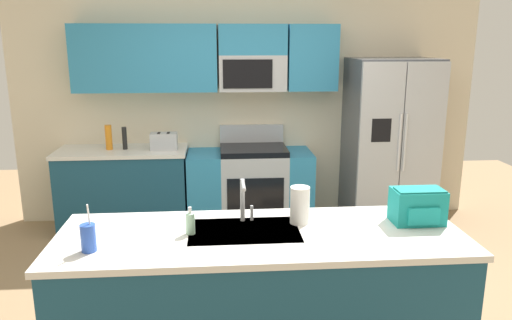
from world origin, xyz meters
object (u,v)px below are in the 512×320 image
Objects in this scene: paper_towel_roll at (300,205)px; pepper_mill at (125,138)px; refrigerator at (389,144)px; backpack at (418,205)px; bottle_orange at (109,137)px; drink_cup_blue at (88,238)px; soap_dispenser at (190,223)px; sink_faucet at (244,197)px; range_oven at (250,187)px; toaster at (164,141)px.

pepper_mill is at bearing 123.17° from paper_towel_roll.
backpack is at bearing -105.13° from refrigerator.
refrigerator is 7.02× the size of bottle_orange.
drink_cup_blue is (0.26, -2.63, -0.04)m from pepper_mill.
soap_dispenser is at bearing -169.58° from paper_towel_roll.
bottle_orange is at bearing 178.64° from refrigerator.
sink_faucet is 1.02× the size of drink_cup_blue.
paper_towel_roll reaches higher than range_oven.
refrigerator is 2.45m from toaster.
bottle_orange is (-0.17, 0.00, 0.01)m from pepper_mill.
soap_dispenser is (0.55, 0.21, -0.01)m from drink_cup_blue.
pepper_mill is at bearing 173.19° from toaster.
bottle_orange is at bearing 120.15° from sink_faucet.
range_oven is 4.25× the size of backpack.
backpack reaches higher than soap_dispenser.
range_oven is at bearing 77.77° from soap_dispenser.
bottle_orange is 2.84m from paper_towel_roll.
range_oven is 2.38m from paper_towel_roll.
paper_towel_roll is at bearing -85.94° from range_oven.
sink_faucet is at bearing -94.89° from range_oven.
toaster is 0.42m from pepper_mill.
toaster is 0.99× the size of sink_faucet.
range_oven is 4.82× the size of sink_faucet.
refrigerator reaches higher than range_oven.
drink_cup_blue is at bearing -80.77° from bottle_orange.
backpack is (2.25, -2.35, -0.00)m from pepper_mill.
bottle_orange reaches higher than paper_towel_roll.
backpack is (1.44, 0.07, 0.05)m from soap_dispenser.
sink_faucet is at bearing -59.85° from bottle_orange.
toaster is 2.41m from soap_dispenser.
pepper_mill reaches higher than toaster.
soap_dispenser is at bearing -80.58° from toaster.
drink_cup_blue is at bearing -135.50° from refrigerator.
bottle_orange is 3.38m from backpack.
sink_faucet is 1.17× the size of paper_towel_roll.
bottle_orange is at bearing 179.08° from pepper_mill.
pepper_mill is 0.91× the size of bottle_orange.
toaster is at bearing 86.54° from drink_cup_blue.
pepper_mill is at bearing 178.61° from refrigerator.
sink_faucet is (1.31, -2.26, 0.04)m from bottle_orange.
paper_towel_roll is (0.36, -0.04, -0.05)m from sink_faucet.
paper_towel_roll is (1.50, -2.30, -0.00)m from pepper_mill.
refrigerator is 2.79m from sink_faucet.
paper_towel_roll is 0.75× the size of backpack.
sink_faucet is at bearing 174.87° from backpack.
range_oven is 2.59m from backpack.
drink_cup_blue is (-0.16, -2.58, -0.01)m from toaster.
paper_towel_roll is at bearing 15.15° from drink_cup_blue.
sink_faucet reaches higher than soap_dispenser.
range_oven is 2.90m from drink_cup_blue.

